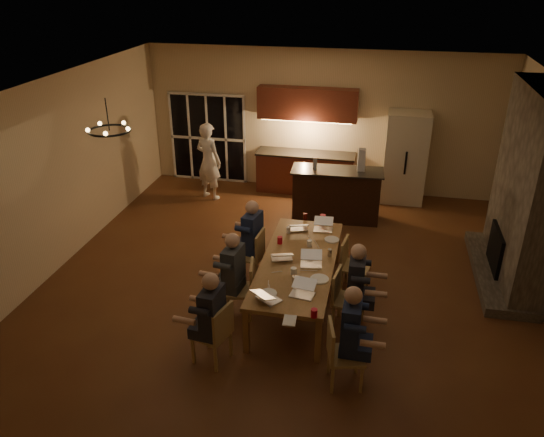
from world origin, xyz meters
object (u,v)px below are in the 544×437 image
(person_left_near, at_px, (213,320))
(refrigerator, at_px, (405,158))
(chair_left_mid, at_px, (239,289))
(redcup_mid, at_px, (280,240))
(chair_left_far, at_px, (249,255))
(standing_person, at_px, (209,161))
(laptop_a, at_px, (269,292))
(bar_blender, at_px, (361,160))
(chair_left_near, at_px, (211,332))
(person_right_mid, at_px, (356,287))
(mug_back, at_px, (288,230))
(redcup_far, at_px, (323,218))
(bar_bottle, at_px, (315,163))
(plate_near, at_px, (319,279))
(plate_left, at_px, (268,293))
(person_left_far, at_px, (253,239))
(laptop_f, at_px, (323,224))
(chair_right_far, at_px, (356,266))
(can_cola, at_px, (305,217))
(dining_table, at_px, (298,281))
(chair_right_near, at_px, (346,355))
(can_silver, at_px, (294,280))
(person_left_mid, at_px, (234,275))
(bar_island, at_px, (336,195))
(can_right, at_px, (330,253))
(laptop_c, at_px, (282,252))
(laptop_e, at_px, (298,223))
(chair_right_mid, at_px, (349,300))
(person_right_near, at_px, (350,334))
(mug_front, at_px, (294,271))
(mug_mid, at_px, (309,243))
(laptop_d, at_px, (311,259))
(plate_far, at_px, (332,240))
(redcup_near, at_px, (314,313))
(laptop_b, at_px, (302,288))
(chandelier, at_px, (109,130))

(person_left_near, bearing_deg, refrigerator, 163.71)
(chair_left_mid, xyz_separation_m, redcup_mid, (0.43, 0.98, 0.37))
(chair_left_far, relative_size, standing_person, 0.51)
(laptop_a, height_order, bar_blender, bar_blender)
(person_left_near, bearing_deg, chair_left_near, -125.86)
(bar_blender, bearing_deg, person_right_mid, -94.65)
(mug_back, bearing_deg, redcup_far, 47.54)
(chair_left_near, height_order, bar_bottle, bar_bottle)
(plate_near, distance_m, plate_left, 0.82)
(person_left_far, distance_m, laptop_f, 1.22)
(chair_left_mid, height_order, laptop_a, laptop_a)
(chair_right_far, bearing_deg, can_cola, 55.29)
(standing_person, bearing_deg, dining_table, 148.08)
(refrigerator, height_order, chair_right_near, refrigerator)
(chair_left_near, xyz_separation_m, person_left_far, (0.03, 2.21, 0.24))
(person_left_far, xyz_separation_m, can_silver, (0.93, -1.30, 0.12))
(bar_bottle, bearing_deg, mug_back, -93.49)
(dining_table, height_order, person_left_mid, person_left_mid)
(mug_back, bearing_deg, bar_island, 75.42)
(can_right, xyz_separation_m, plate_left, (-0.71, -1.20, -0.05))
(person_left_near, xyz_separation_m, plate_left, (0.60, 0.64, 0.07))
(chair_left_mid, height_order, laptop_c, laptop_c)
(person_left_near, bearing_deg, laptop_e, 171.90)
(dining_table, distance_m, redcup_mid, 0.75)
(person_right_mid, distance_m, bar_bottle, 3.77)
(can_right, bearing_deg, chair_right_mid, -61.35)
(person_left_far, distance_m, can_cola, 1.10)
(refrigerator, height_order, person_right_near, refrigerator)
(person_left_far, bearing_deg, laptop_f, 122.24)
(dining_table, distance_m, mug_front, 0.58)
(person_right_near, distance_m, person_right_mid, 1.08)
(person_left_mid, distance_m, can_right, 1.53)
(standing_person, relative_size, bar_bottle, 7.26)
(mug_mid, bearing_deg, plate_left, -103.77)
(chair_right_far, distance_m, plate_left, 1.89)
(mug_front, distance_m, mug_mid, 0.89)
(standing_person, height_order, laptop_d, standing_person)
(laptop_c, relative_size, plate_far, 1.32)
(redcup_near, bearing_deg, laptop_a, 157.44)
(standing_person, bearing_deg, laptop_f, 160.53)
(person_left_mid, relative_size, redcup_far, 11.50)
(refrigerator, xyz_separation_m, person_left_near, (-2.49, -6.03, -0.31))
(laptop_c, relative_size, redcup_mid, 2.67)
(person_left_mid, relative_size, standing_person, 0.79)
(laptop_b, bearing_deg, chandelier, 178.30)
(chair_left_far, height_order, person_right_mid, person_right_mid)
(can_right, bearing_deg, plate_far, 92.34)
(chair_left_near, bearing_deg, standing_person, -144.88)
(chair_right_far, bearing_deg, chandelier, 113.40)
(chair_left_mid, xyz_separation_m, redcup_near, (1.24, -0.86, 0.37))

